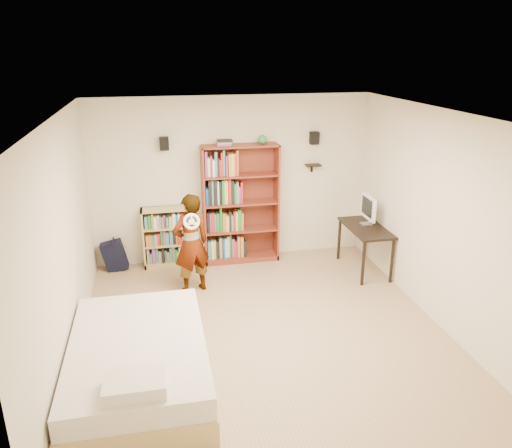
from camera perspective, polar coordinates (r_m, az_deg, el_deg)
The scene contains 14 objects.
ground at distance 6.42m, azimuth 1.02°, elevation -12.34°, with size 4.50×5.00×0.01m, color tan.
room_shell at distance 5.69m, azimuth 1.12°, elevation 2.88°, with size 4.52×5.02×2.71m.
crown_molding at distance 5.49m, azimuth 1.19°, elevation 11.99°, with size 4.50×5.00×0.06m.
speaker_left at distance 7.84m, azimuth -10.45°, elevation 9.03°, with size 0.14×0.12×0.20m, color black.
speaker_right at distance 8.24m, azimuth 6.68°, elevation 9.74°, with size 0.14×0.12×0.20m, color black.
wall_shelf at distance 8.34m, azimuth 6.54°, elevation 6.71°, with size 0.25×0.16×0.03m, color black.
tall_bookshelf at distance 8.12m, azimuth -1.77°, elevation 2.25°, with size 1.23×0.36×1.95m, color maroon, non-canonical shape.
low_bookshelf at distance 8.20m, azimuth -10.11°, elevation -1.48°, with size 0.78×0.29×0.98m, color tan, non-canonical shape.
computer_desk at distance 8.11m, azimuth 12.27°, elevation -2.77°, with size 0.54×1.08×0.74m, color black, non-canonical shape.
imac at distance 8.03m, azimuth 12.58°, elevation 1.55°, with size 0.09×0.47×0.47m, color white, non-canonical shape.
daybed at distance 5.57m, azimuth -13.29°, elevation -14.51°, with size 1.42×2.18×0.64m, color white, non-canonical shape.
person at distance 7.18m, azimuth -7.41°, elevation -2.25°, with size 0.54×0.35×1.48m, color black.
wii_wheel at distance 6.77m, azimuth -7.38°, elevation 0.29°, with size 0.23×0.23×0.04m, color white.
navy_bag at distance 8.29m, azimuth -15.87°, elevation -3.45°, with size 0.37×0.24×0.51m, color black, non-canonical shape.
Camera 1 is at (-1.21, -5.31, 3.41)m, focal length 35.00 mm.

